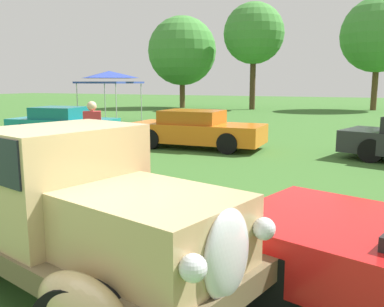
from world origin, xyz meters
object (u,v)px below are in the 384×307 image
at_px(feature_pickup_truck, 62,209).
at_px(show_car_teal, 62,124).
at_px(spectator_near_truck, 93,135).
at_px(canopy_tent_left_field, 109,76).
at_px(show_car_orange, 196,130).

xyz_separation_m(feature_pickup_truck, show_car_teal, (-7.76, 8.84, -0.26)).
relative_size(spectator_near_truck, canopy_tent_left_field, 0.62).
xyz_separation_m(show_car_teal, show_car_orange, (5.25, 0.30, 0.00)).
bearing_deg(canopy_tent_left_field, show_car_teal, -68.98).
relative_size(feature_pickup_truck, canopy_tent_left_field, 1.62).
distance_m(spectator_near_truck, canopy_tent_left_field, 13.16).
bearing_deg(show_car_teal, canopy_tent_left_field, 111.02).
distance_m(show_car_teal, canopy_tent_left_field, 7.44).
height_order(show_car_teal, show_car_orange, same).
height_order(feature_pickup_truck, spectator_near_truck, feature_pickup_truck).
distance_m(feature_pickup_truck, canopy_tent_left_field, 18.76).
bearing_deg(feature_pickup_truck, canopy_tent_left_field, 123.61).
bearing_deg(canopy_tent_left_field, show_car_orange, -39.38).
bearing_deg(show_car_orange, canopy_tent_left_field, 140.62).
relative_size(feature_pickup_truck, spectator_near_truck, 2.60).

